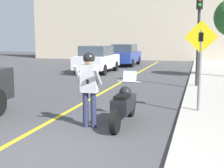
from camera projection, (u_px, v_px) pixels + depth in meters
ground_plane at (21, 156)px, 5.70m from camera, size 80.00×80.00×0.00m
road_center_line at (95, 96)px, 11.57m from camera, size 0.12×36.00×0.01m
building_backdrop at (168, 15)px, 29.82m from camera, size 28.00×1.20×8.77m
motorcycle at (124, 105)px, 7.79m from camera, size 0.62×2.26×1.27m
person_biker at (89, 81)px, 7.40m from camera, size 0.59×0.49×1.82m
crossing_sign at (200, 57)px, 8.63m from camera, size 0.91×0.08×2.52m
traffic_light at (199, 21)px, 13.06m from camera, size 0.26×0.30×3.99m
parked_car_white at (97, 59)px, 19.42m from camera, size 1.88×4.20×1.68m
parked_car_blue at (125, 55)px, 24.46m from camera, size 1.88×4.20×1.68m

